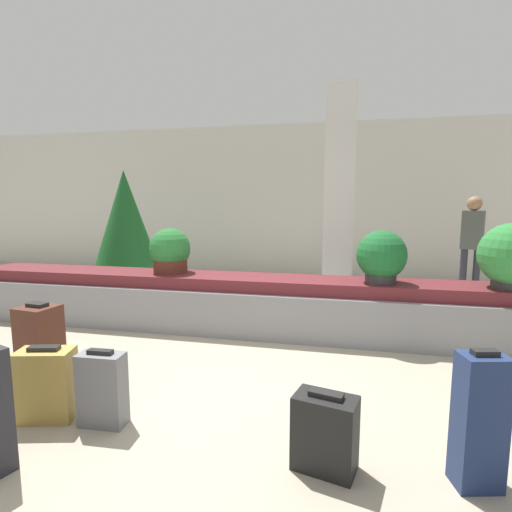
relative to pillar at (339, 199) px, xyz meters
The scene contains 14 objects.
ground_plane 3.54m from the pillar, 107.18° to the right, with size 18.00×18.00×0.00m, color #9E937F.
back_wall 2.87m from the pillar, 108.98° to the left, with size 18.00×0.06×3.20m.
carousel 2.08m from the pillar, 124.58° to the right, with size 7.78×0.77×0.67m.
pillar is the anchor object (origin of this frame).
suitcase_1 4.14m from the pillar, 112.98° to the right, with size 0.33×0.18×0.55m.
suitcase_3 3.99m from the pillar, 77.20° to the right, with size 0.28×0.23×0.79m.
suitcase_4 4.19m from the pillar, 125.99° to the right, with size 0.32×0.30×0.74m.
suitcase_5 3.99m from the pillar, 89.72° to the right, with size 0.40×0.29×0.48m.
suitcase_6 4.34m from the pillar, 118.46° to the right, with size 0.42×0.30×0.55m.
potted_plant_0 2.52m from the pillar, 147.82° to the right, with size 0.52×0.52×0.56m.
potted_plant_1 2.36m from the pillar, 38.73° to the right, with size 0.66×0.66×0.68m.
potted_plant_2 1.62m from the pillar, 70.49° to the right, with size 0.55×0.55×0.58m.
traveler_0 2.51m from the pillar, 28.92° to the left, with size 0.37×0.30×1.65m.
decorated_tree 3.56m from the pillar, behind, with size 1.26×1.26×2.09m.
Camera 1 is at (1.03, -2.94, 1.56)m, focal length 28.00 mm.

